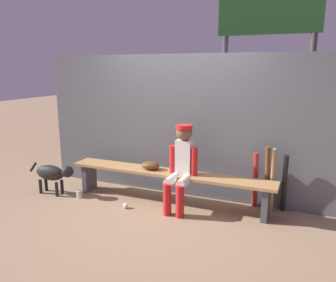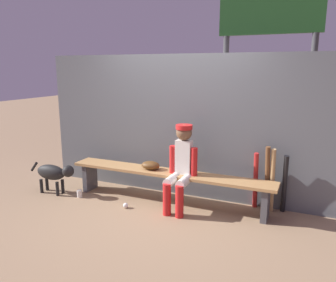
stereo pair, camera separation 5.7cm
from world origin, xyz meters
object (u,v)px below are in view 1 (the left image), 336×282
(bat_wood_dark, at_px, (267,179))
(bat_aluminum_black, at_px, (284,184))
(bat_aluminum_red, at_px, (255,180))
(baseball, at_px, (126,206))
(player_seated, at_px, (181,164))
(dog, at_px, (53,173))
(cup_on_ground, at_px, (79,194))
(bat_wood_tan, at_px, (272,180))
(baseball_glove, at_px, (150,165))
(cup_on_bench, at_px, (176,167))
(scoreboard, at_px, (272,42))
(dugout_bench, at_px, (168,178))

(bat_wood_dark, bearing_deg, bat_aluminum_black, 9.60)
(bat_aluminum_red, bearing_deg, baseball, -156.49)
(player_seated, xyz_separation_m, dog, (-2.02, -0.25, -0.31))
(cup_on_ground, xyz_separation_m, dog, (-0.45, -0.03, 0.28))
(bat_wood_tan, bearing_deg, baseball_glove, -170.93)
(cup_on_ground, relative_size, cup_on_bench, 1.00)
(player_seated, relative_size, bat_aluminum_black, 1.43)
(bat_wood_dark, relative_size, scoreboard, 0.27)
(dugout_bench, height_order, scoreboard, scoreboard)
(dog, bearing_deg, player_seated, 7.15)
(bat_wood_tan, relative_size, baseball, 12.11)
(cup_on_bench, height_order, scoreboard, scoreboard)
(bat_aluminum_red, xyz_separation_m, cup_on_ground, (-2.51, -0.65, -0.35))
(cup_on_ground, bearing_deg, scoreboard, 38.05)
(bat_aluminum_red, height_order, scoreboard, scoreboard)
(dugout_bench, distance_m, cup_on_bench, 0.19)
(bat_aluminum_red, distance_m, bat_wood_tan, 0.23)
(bat_aluminum_red, height_order, dog, bat_aluminum_red)
(player_seated, height_order, dog, player_seated)
(dugout_bench, height_order, bat_aluminum_black, bat_aluminum_black)
(player_seated, bearing_deg, bat_wood_dark, 19.26)
(bat_aluminum_red, bearing_deg, bat_wood_dark, -13.46)
(baseball_glove, relative_size, scoreboard, 0.08)
(cup_on_bench, distance_m, dog, 1.93)
(baseball_glove, bearing_deg, player_seated, -12.43)
(scoreboard, relative_size, dog, 4.05)
(dugout_bench, bearing_deg, baseball_glove, 180.00)
(player_seated, xyz_separation_m, bat_aluminum_red, (0.95, 0.42, -0.24))
(dugout_bench, distance_m, bat_wood_dark, 1.38)
(dugout_bench, xyz_separation_m, baseball_glove, (-0.28, 0.00, 0.16))
(bat_wood_tan, bearing_deg, dog, -168.70)
(bat_wood_dark, height_order, baseball, bat_wood_dark)
(dugout_bench, relative_size, scoreboard, 0.89)
(bat_wood_dark, relative_size, bat_aluminum_black, 1.13)
(dugout_bench, height_order, bat_wood_dark, bat_wood_dark)
(bat_aluminum_red, distance_m, dog, 3.05)
(baseball_glove, bearing_deg, scoreboard, 48.20)
(dugout_bench, relative_size, bat_wood_dark, 3.29)
(dugout_bench, height_order, baseball, dugout_bench)
(bat_aluminum_red, xyz_separation_m, bat_wood_tan, (0.22, -0.04, 0.04))
(baseball_glove, distance_m, bat_wood_tan, 1.72)
(player_seated, xyz_separation_m, bat_wood_tan, (1.17, 0.38, -0.20))
(bat_aluminum_black, distance_m, baseball, 2.20)
(dugout_bench, height_order, player_seated, player_seated)
(dugout_bench, height_order, baseball_glove, baseball_glove)
(player_seated, relative_size, bat_wood_dark, 1.27)
(bat_aluminum_black, relative_size, dog, 0.98)
(baseball, bearing_deg, bat_wood_dark, 20.62)
(dog, bearing_deg, cup_on_bench, 13.38)
(baseball_glove, bearing_deg, bat_aluminum_black, 9.52)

